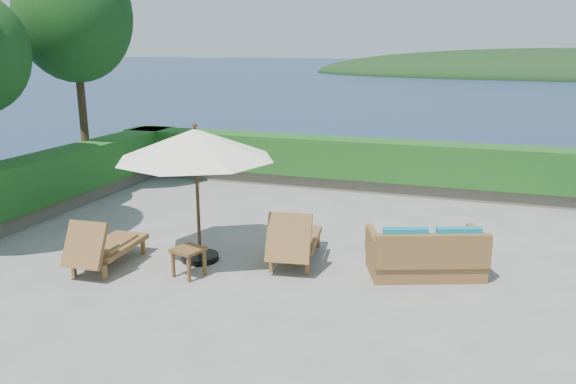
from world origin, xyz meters
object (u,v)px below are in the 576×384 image
(lounge_left, at_px, (104,246))
(lounge_right, at_px, (294,239))
(patio_umbrella, at_px, (195,145))
(wicker_loveseat, at_px, (426,255))
(side_table, at_px, (188,253))

(lounge_left, relative_size, lounge_right, 0.91)
(patio_umbrella, relative_size, lounge_right, 1.59)
(lounge_right, bearing_deg, wicker_loveseat, -4.35)
(patio_umbrella, xyz_separation_m, lounge_left, (-1.37, -0.85, -1.67))
(side_table, relative_size, wicker_loveseat, 0.28)
(lounge_right, bearing_deg, side_table, -150.57)
(patio_umbrella, height_order, side_table, patio_umbrella)
(wicker_loveseat, bearing_deg, side_table, 179.05)
(lounge_right, distance_m, side_table, 1.85)
(lounge_right, xyz_separation_m, side_table, (-1.47, -1.13, -0.03))
(patio_umbrella, distance_m, wicker_loveseat, 4.27)
(wicker_loveseat, bearing_deg, patio_umbrella, 168.44)
(lounge_left, relative_size, side_table, 2.95)
(lounge_right, bearing_deg, lounge_left, -165.23)
(lounge_right, height_order, side_table, lounge_right)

